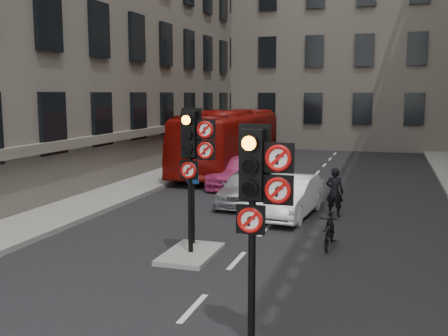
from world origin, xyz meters
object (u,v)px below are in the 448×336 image
Objects in this scene: motorcyclist at (335,192)px; signal_far at (193,149)px; signal_near at (258,188)px; car_white at (290,196)px; info_sign at (193,199)px; bus_red at (230,141)px; car_pink at (234,172)px; car_silver at (244,188)px; motorcycle at (330,230)px.

signal_far is at bearing 72.18° from motorcyclist.
signal_near is 0.88× the size of car_white.
signal_far is at bearing -66.91° from info_sign.
bus_red is at bearing 104.95° from info_sign.
car_pink is at bearing 101.86° from info_sign.
bus_red is (-5.99, 18.28, -0.98)m from signal_near.
car_white is 2.19× the size of info_sign.
motorcycle is (3.58, -4.58, -0.17)m from car_silver.
motorcyclist is at bearing 62.31° from signal_far.
car_pink is 0.38× the size of bus_red.
car_white is 3.64m from motorcycle.
bus_red is 14.12m from motorcycle.
car_white is at bearing -35.36° from car_silver.
signal_far is 6.74m from car_silver.
motorcycle is (0.54, 5.81, -2.12)m from signal_near.
info_sign is (-0.29, 0.74, -1.39)m from signal_far.
motorcycle is at bearing -57.16° from car_white.
car_white is at bearing 69.75° from info_sign.
signal_near is at bearing -75.94° from car_pink.
signal_near is at bearing -74.01° from car_silver.
car_pink is 2.66× the size of motorcyclist.
car_silver is 2.27× the size of motorcyclist.
bus_red is at bearing 108.13° from signal_near.
signal_near reaches higher than motorcyclist.
bus_red reaches higher than info_sign.
motorcyclist reaches higher than car_pink.
car_silver is 0.85× the size of car_pink.
car_white is (1.48, 5.05, -2.03)m from signal_far.
bus_red is (-3.39, 14.28, -1.10)m from signal_far.
motorcycle is at bearing 103.67° from motorcyclist.
car_pink is (-1.45, 3.59, 0.00)m from car_silver.
signal_far is 0.31× the size of bus_red.
signal_near is at bearing -56.98° from signal_far.
car_pink reaches higher than motorcycle.
signal_near is 2.20× the size of motorcyclist.
motorcycle is 3.73m from motorcyclist.
car_pink is 9.41m from info_sign.
car_pink is at bearing 129.92° from car_white.
car_white is 5.98m from car_pink.
car_white is 4.70m from info_sign.
bus_red is 13.89m from info_sign.
bus_red is 7.06× the size of motorcyclist.
car_white is at bearing 28.29° from motorcyclist.
signal_far is 5.64m from car_white.
signal_far reaches higher than car_silver.
bus_red is 7.48× the size of motorcycle.
car_silver is 2.40× the size of motorcycle.
motorcycle is at bearing -62.13° from car_pink.
signal_far is 10.38m from car_pink.
car_white is (-1.12, 9.05, -1.91)m from signal_near.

